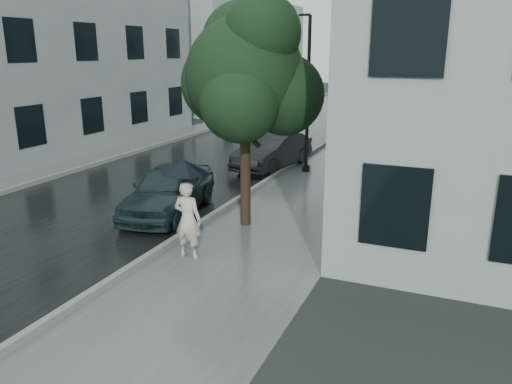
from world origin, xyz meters
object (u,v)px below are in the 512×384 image
at_px(pedestrian, 188,220).
at_px(car_near, 169,189).
at_px(street_tree, 247,74).
at_px(lamp_post, 304,83).
at_px(car_far, 273,151).

distance_m(pedestrian, car_near, 3.11).
distance_m(pedestrian, street_tree, 3.83).
bearing_deg(lamp_post, car_far, 178.87).
bearing_deg(pedestrian, car_near, -50.86).
bearing_deg(pedestrian, lamp_post, -89.47).
bearing_deg(car_far, street_tree, -66.03).
bearing_deg(pedestrian, car_far, -81.66).
xyz_separation_m(street_tree, car_near, (-2.25, -0.11, -3.06)).
distance_m(pedestrian, lamp_post, 8.81).
relative_size(pedestrian, car_near, 0.43).
xyz_separation_m(street_tree, lamp_post, (-0.42, 6.00, -0.58)).
distance_m(lamp_post, car_near, 6.84).
bearing_deg(street_tree, car_near, -177.20).
bearing_deg(lamp_post, pedestrian, -88.09).
height_order(lamp_post, car_far, lamp_post).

